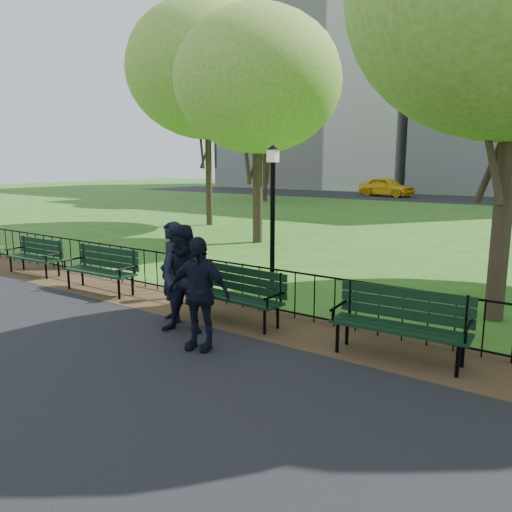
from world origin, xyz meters
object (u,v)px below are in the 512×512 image
Objects in this scene: tree_far_w at (265,91)px; person_mid at (186,280)px; lamppost at (273,213)px; tree_near_w at (258,81)px; park_bench_left_b at (37,252)px; person_right at (198,293)px; tree_mid_w at (207,70)px; park_bench_left_a at (103,265)px; taxi at (386,187)px; person_left at (172,272)px; park_bench_right_a at (401,316)px; park_bench_main at (225,286)px.

person_mid is (15.55, -24.93, -6.92)m from tree_far_w.
lamppost is 7.83m from tree_near_w.
park_bench_left_b is at bearing -68.71° from tree_far_w.
tree_mid_w is at bearing 115.46° from person_right.
park_bench_left_b is 0.22× the size of tree_near_w.
tree_near_w is at bearing 128.13° from lamppost.
taxi is at bearing 98.17° from park_bench_left_a.
person_right reaches higher than park_bench_left_a.
taxi is (-3.69, 33.66, 0.25)m from park_bench_left_b.
tree_far_w is at bearing 144.97° from person_left.
person_right is at bearing -21.32° from park_bench_left_a.
park_bench_left_b is 0.16× the size of tree_far_w.
park_bench_right_a is 0.20× the size of tree_mid_w.
tree_far_w is at bearing 124.22° from park_bench_right_a.
park_bench_left_a is 1.09× the size of park_bench_left_b.
lamppost is 1.78× the size of person_left.
lamppost is 3.03m from person_left.
park_bench_main is 35.25m from taxi.
person_mid is (-3.30, -1.03, 0.29)m from park_bench_right_a.
lamppost is (-0.49, 2.29, 1.11)m from park_bench_main.
park_bench_left_b is 6.32m from lamppost.
tree_far_w is 2.41× the size of taxi.
tree_near_w is 19.73m from tree_far_w.
tree_near_w is at bearing -156.55° from taxi.
tree_mid_w is (-5.97, 10.52, 6.19)m from park_bench_left_a.
park_bench_left_a is at bearing -142.33° from lamppost.
person_mid reaches higher than park_bench_right_a.
tree_near_w is 11.48m from person_right.
taxi is at bearing 81.40° from person_mid.
park_bench_left_a is 1.06× the size of person_left.
taxi is at bearing 128.88° from person_left.
tree_mid_w is (-4.71, 2.83, 1.26)m from tree_near_w.
lamppost reaches higher than park_bench_left_b.
taxi is (-5.28, 26.13, -4.73)m from tree_near_w.
tree_mid_w is 5.61× the size of person_right.
person_left is at bearing -10.22° from park_bench_left_b.
taxi is (-6.54, 33.81, 0.20)m from park_bench_left_a.
tree_mid_w is at bearing -65.39° from tree_far_w.
lamppost is at bearing 73.11° from person_mid.
person_mid is at bearing -152.01° from taxi.
person_left is (14.90, -24.59, -6.93)m from tree_far_w.
park_bench_main is at bearing 99.05° from person_right.
tree_mid_w reaches higher than person_mid.
person_left is at bearing -15.31° from park_bench_left_a.
person_mid is at bearing -61.60° from tree_near_w.
tree_far_w is at bearing 123.73° from tree_near_w.
park_bench_main is 0.24× the size of tree_near_w.
taxi is (-9.51, 31.52, -0.94)m from lamppost.
person_left is 35.66m from taxi.
taxi is at bearing 60.35° from tree_far_w.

